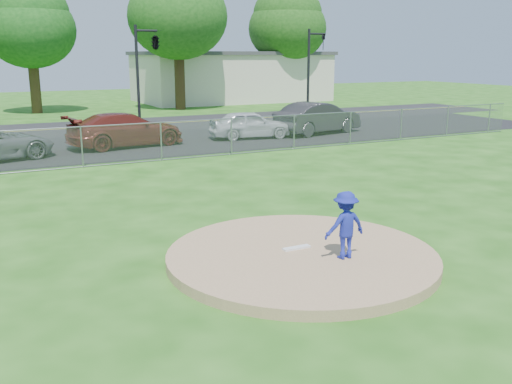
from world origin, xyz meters
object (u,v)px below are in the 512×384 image
traffic_signal_center (153,44)px  traffic_signal_right (312,66)px  commercial_building (231,76)px  tree_far_right (287,18)px  tree_center (29,18)px  tree_right (177,3)px  pitcher (345,225)px  parked_car_darkred (126,130)px  parked_car_pearl (250,124)px  parked_car_charcoal (318,118)px

traffic_signal_center → traffic_signal_right: bearing=0.0°
commercial_building → tree_far_right: (4.00, -3.00, 4.90)m
tree_center → tree_right: 10.27m
pitcher → parked_car_darkred: bearing=-89.3°
commercial_building → tree_center: 17.99m
tree_center → parked_car_darkred: size_ratio=1.88×
traffic_signal_right → parked_car_pearl: (-7.42, -6.09, -2.67)m
parked_car_darkred → parked_car_pearl: size_ratio=1.30×
tree_center → traffic_signal_right: bearing=-38.2°
tree_far_right → parked_car_darkred: bearing=-135.6°
tree_center → traffic_signal_right: tree_center is taller
parked_car_pearl → parked_car_darkred: bearing=97.2°
tree_right → tree_far_right: (11.00, 3.00, -0.59)m
traffic_signal_right → parked_car_charcoal: (-3.50, -6.16, -2.54)m
tree_center → traffic_signal_center: (4.97, -12.00, -1.86)m
pitcher → parked_car_darkred: parked_car_darkred is taller
tree_right → parked_car_darkred: tree_right is taller
tree_center → tree_far_right: tree_far_right is taller
parked_car_charcoal → commercial_building: bearing=-26.2°
tree_right → traffic_signal_right: size_ratio=2.08×
traffic_signal_right → pitcher: size_ratio=4.24×
commercial_building → parked_car_charcoal: bearing=-103.4°
commercial_building → traffic_signal_right: size_ratio=2.93×
parked_car_charcoal → traffic_signal_center: bearing=34.9°
tree_far_right → parked_car_charcoal: (-9.26, -19.16, -6.23)m
traffic_signal_right → tree_right: bearing=117.6°
pitcher → parked_car_darkred: 16.78m
tree_center → parked_car_darkred: (1.70, -17.88, -5.70)m
tree_right → traffic_signal_center: size_ratio=2.08×
traffic_signal_right → traffic_signal_center: bearing=-180.0°
traffic_signal_center → traffic_signal_right: same height
parked_car_pearl → traffic_signal_center: bearing=34.2°
parked_car_charcoal → parked_car_darkred: bearing=75.6°
parked_car_darkred → parked_car_charcoal: size_ratio=1.05×
traffic_signal_center → tree_far_right: bearing=39.0°
commercial_building → parked_car_charcoal: 22.82m
tree_center → parked_car_darkred: tree_center is taller
commercial_building → parked_car_pearl: commercial_building is taller
tree_right → traffic_signal_center: bearing=-116.7°
parked_car_darkred → parked_car_pearl: parked_car_darkred is taller
traffic_signal_center → pitcher: bearing=-98.6°
parked_car_darkred → parked_car_charcoal: bearing=-99.8°
pitcher → parked_car_pearl: 17.72m
tree_center → parked_car_pearl: tree_center is taller
commercial_building → tree_center: size_ratio=1.67×
tree_right → tree_far_right: bearing=15.3°
tree_center → parked_car_pearl: 20.54m
tree_right → parked_car_charcoal: tree_right is taller
parked_car_pearl → tree_far_right: bearing=-25.5°
commercial_building → tree_right: bearing=-139.4°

